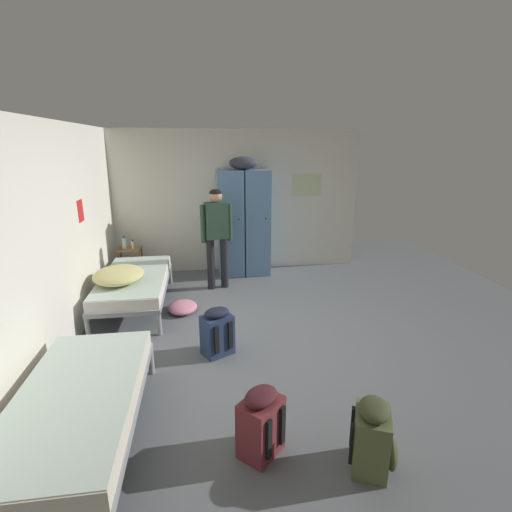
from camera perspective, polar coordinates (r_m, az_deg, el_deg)
name	(u,v)px	position (r m, az deg, el deg)	size (l,w,h in m)	color
ground_plane	(259,336)	(4.77, 0.46, -11.92)	(8.54, 8.54, 0.00)	slate
room_backdrop	(162,219)	(5.51, -13.99, 5.48)	(4.49, 5.40, 2.53)	silver
locker_bank	(244,221)	(6.71, -1.89, 5.31)	(0.90, 0.55, 2.07)	#5B84B2
shelf_unit	(131,261)	(6.82, -18.36, -0.75)	(0.38, 0.30, 0.57)	brown
bed_left_rear	(135,282)	(5.69, -17.83, -3.73)	(0.90, 1.90, 0.49)	gray
bed_left_front	(77,404)	(3.37, -25.35, -19.47)	(0.90, 1.90, 0.49)	gray
bedding_heap	(119,275)	(5.39, -19.99, -2.70)	(0.65, 0.74, 0.20)	#D1C67F
person_traveler	(217,230)	(6.01, -5.95, 3.94)	(0.50, 0.26, 1.61)	black
water_bottle	(124,243)	(6.77, -19.24, 1.87)	(0.08, 0.08, 0.22)	silver
lotion_bottle	(133,245)	(6.69, -18.06, 1.60)	(0.05, 0.05, 0.16)	beige
backpack_navy	(217,332)	(4.33, -5.92, -11.32)	(0.40, 0.41, 0.55)	navy
backpack_maroon	(260,423)	(3.11, 0.59, -23.86)	(0.42, 0.42, 0.55)	maroon
backpack_olive	(373,438)	(3.11, 17.18, -24.67)	(0.40, 0.39, 0.55)	#566038
clothes_pile_pink	(183,307)	(5.48, -10.99, -7.57)	(0.40, 0.48, 0.13)	pink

